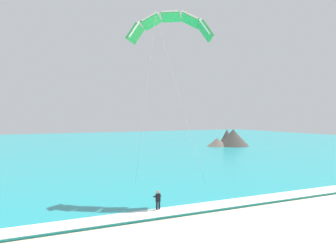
% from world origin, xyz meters
% --- Properties ---
extents(sea, '(200.00, 120.00, 0.20)m').
position_xyz_m(sea, '(0.00, 74.72, 0.10)').
color(sea, teal).
rests_on(sea, ground).
extents(surf_foam, '(200.00, 2.16, 0.04)m').
position_xyz_m(surf_foam, '(0.00, 15.72, 0.22)').
color(surf_foam, white).
rests_on(surf_foam, sea).
extents(surfboard, '(0.49, 1.42, 0.09)m').
position_xyz_m(surfboard, '(1.12, 16.52, 0.03)').
color(surfboard, '#E04C38').
rests_on(surfboard, ground).
extents(kitesurfer, '(0.55, 0.53, 1.69)m').
position_xyz_m(kitesurfer, '(1.12, 16.54, 0.94)').
color(kitesurfer, black).
rests_on(kitesurfer, ground).
extents(kite_primary, '(7.01, 7.31, 15.80)m').
position_xyz_m(kite_primary, '(4.87, 21.68, 15.78)').
color(kite_primary, green).
extents(headland_right, '(10.95, 8.62, 4.08)m').
position_xyz_m(headland_right, '(40.52, 59.92, 1.70)').
color(headland_right, '#665B51').
rests_on(headland_right, ground).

